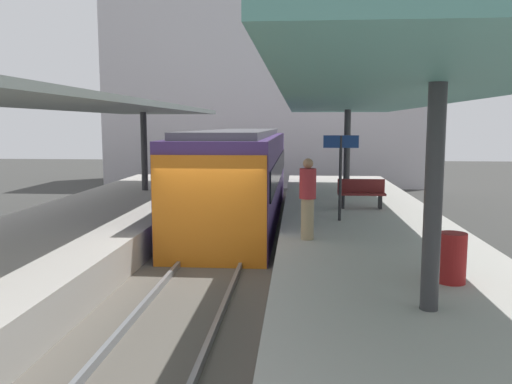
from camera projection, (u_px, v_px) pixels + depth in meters
The scene contains 14 objects.
ground_plane at pixel (211, 274), 12.45m from camera, with size 80.00×80.00×0.00m, color #383835.
platform_left at pixel (54, 250), 12.68m from camera, with size 4.40×28.00×1.00m, color #ADA8A0.
platform_right at pixel (376, 256), 12.08m from camera, with size 4.40×28.00×1.00m, color #ADA8A0.
track_ballast at pixel (211, 270), 12.43m from camera, with size 3.20×28.00×0.20m, color #59544C.
rail_near_side at pixel (181, 262), 12.47m from camera, with size 0.08×28.00×0.14m, color slate.
rail_far_side at pixel (241, 263), 12.36m from camera, with size 0.08×28.00×0.14m, color slate.
commuter_train at pixel (239, 176), 18.19m from camera, with size 2.78×12.46×3.10m.
canopy_left at pixel (72, 105), 13.63m from camera, with size 4.18×21.00×3.10m.
canopy_right at pixel (372, 101), 13.02m from camera, with size 4.18×21.00×3.19m.
platform_bench at pixel (361, 193), 15.84m from camera, with size 1.40×0.41×0.86m.
platform_sign at pixel (341, 158), 13.62m from camera, with size 0.90×0.08×2.21m.
litter_bin at pixel (452, 258), 8.34m from camera, with size 0.44×0.44×0.80m, color maroon.
passenger_near_bench at pixel (308, 197), 11.44m from camera, with size 0.36×0.36×1.77m.
station_building_backdrop at pixel (266, 90), 31.52m from camera, with size 18.00×6.00×11.00m, color #B7B2B7.
Camera 1 is at (2.02, -11.98, 3.48)m, focal length 37.22 mm.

